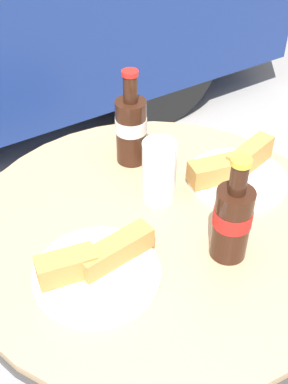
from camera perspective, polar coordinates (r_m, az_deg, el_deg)
bistro_table at (r=1.08m, az=1.13°, el=-8.82°), size 0.79×0.79×0.70m
cola_bottle_left at (r=1.10m, az=-1.55°, el=7.67°), size 0.07×0.07×0.23m
cola_bottle_right at (r=0.88m, az=10.42°, el=-3.20°), size 0.07×0.07×0.22m
drinking_glass at (r=1.00m, az=1.79°, el=2.14°), size 0.07×0.07×0.14m
lunch_plate_near at (r=0.88m, az=-5.76°, el=-8.82°), size 0.24×0.23×0.06m
lunch_plate_far at (r=1.10m, az=10.79°, el=2.45°), size 0.23×0.23×0.07m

